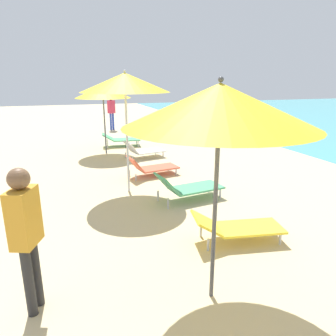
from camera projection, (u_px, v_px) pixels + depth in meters
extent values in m
cylinder|color=#4C4C51|center=(215.00, 218.00, 3.51)|extent=(0.05, 0.05, 2.08)
cone|color=yellow|center=(220.00, 105.00, 3.16)|extent=(2.04, 2.04, 0.45)
sphere|color=#4C4C51|center=(221.00, 79.00, 3.09)|extent=(0.06, 0.06, 0.06)
cube|color=yellow|center=(249.00, 228.00, 5.06)|extent=(1.15, 0.74, 0.04)
cube|color=yellow|center=(206.00, 223.00, 4.92)|extent=(0.51, 0.62, 0.27)
cylinder|color=#B2B2B7|center=(267.00, 226.00, 5.37)|extent=(0.04, 0.04, 0.20)
cylinder|color=#B2B2B7|center=(280.00, 239.00, 4.93)|extent=(0.04, 0.04, 0.20)
cylinder|color=#B2B2B7|center=(201.00, 231.00, 5.20)|extent=(0.04, 0.04, 0.20)
cylinder|color=#B2B2B7|center=(208.00, 245.00, 4.77)|extent=(0.04, 0.04, 0.20)
cylinder|color=silver|center=(127.00, 144.00, 7.02)|extent=(0.05, 0.05, 2.30)
cone|color=yellow|center=(125.00, 82.00, 6.65)|extent=(1.97, 1.97, 0.41)
sphere|color=silver|center=(125.00, 71.00, 6.58)|extent=(0.06, 0.06, 0.06)
cube|color=#D8593F|center=(158.00, 168.00, 8.57)|extent=(1.16, 0.74, 0.04)
cube|color=#D8593F|center=(135.00, 164.00, 8.21)|extent=(0.40, 0.63, 0.39)
cylinder|color=#B2B2B7|center=(168.00, 167.00, 9.00)|extent=(0.04, 0.04, 0.18)
cylinder|color=#B2B2B7|center=(176.00, 172.00, 8.59)|extent=(0.04, 0.04, 0.18)
cylinder|color=#B2B2B7|center=(129.00, 173.00, 8.46)|extent=(0.04, 0.04, 0.18)
cylinder|color=#B2B2B7|center=(136.00, 178.00, 8.05)|extent=(0.04, 0.04, 0.18)
cube|color=#4CA572|center=(196.00, 188.00, 6.83)|extent=(1.22, 0.74, 0.04)
cube|color=#4CA572|center=(167.00, 184.00, 6.46)|extent=(0.43, 0.63, 0.40)
cylinder|color=#B2B2B7|center=(208.00, 187.00, 7.29)|extent=(0.04, 0.04, 0.23)
cylinder|color=#B2B2B7|center=(220.00, 194.00, 6.86)|extent=(0.04, 0.04, 0.23)
cylinder|color=#B2B2B7|center=(158.00, 196.00, 6.73)|extent=(0.04, 0.04, 0.23)
cylinder|color=#B2B2B7|center=(168.00, 204.00, 6.31)|extent=(0.04, 0.04, 0.23)
cylinder|color=#4C4C51|center=(105.00, 126.00, 10.88)|extent=(0.05, 0.05, 1.95)
cone|color=yellow|center=(103.00, 92.00, 10.55)|extent=(1.91, 1.91, 0.43)
sphere|color=#4C4C51|center=(102.00, 84.00, 10.49)|extent=(0.06, 0.06, 0.06)
cube|color=#4CA572|center=(126.00, 139.00, 12.31)|extent=(1.14, 0.79, 0.04)
cube|color=#4CA572|center=(108.00, 137.00, 12.13)|extent=(0.49, 0.71, 0.27)
cylinder|color=#B2B2B7|center=(137.00, 141.00, 12.70)|extent=(0.04, 0.04, 0.24)
cylinder|color=#B2B2B7|center=(138.00, 144.00, 12.17)|extent=(0.04, 0.04, 0.24)
cylinder|color=#B2B2B7|center=(107.00, 142.00, 12.47)|extent=(0.04, 0.04, 0.24)
cylinder|color=#B2B2B7|center=(108.00, 145.00, 11.94)|extent=(0.04, 0.04, 0.24)
cube|color=white|center=(148.00, 151.00, 10.50)|extent=(1.15, 0.85, 0.04)
cube|color=white|center=(131.00, 147.00, 10.13)|extent=(0.42, 0.70, 0.38)
cylinder|color=#B2B2B7|center=(155.00, 151.00, 10.96)|extent=(0.04, 0.04, 0.20)
cylinder|color=#B2B2B7|center=(163.00, 155.00, 10.51)|extent=(0.04, 0.04, 0.20)
cylinder|color=#B2B2B7|center=(126.00, 155.00, 10.41)|extent=(0.04, 0.04, 0.20)
cylinder|color=#B2B2B7|center=(132.00, 159.00, 9.95)|extent=(0.04, 0.04, 0.20)
cylinder|color=#262628|center=(29.00, 282.00, 3.38)|extent=(0.11, 0.11, 0.84)
cylinder|color=#262628|center=(36.00, 273.00, 3.54)|extent=(0.11, 0.11, 0.84)
cube|color=orange|center=(24.00, 217.00, 3.26)|extent=(0.34, 0.42, 0.63)
sphere|color=brown|center=(19.00, 179.00, 3.14)|extent=(0.23, 0.23, 0.23)
cylinder|color=#334CB2|center=(111.00, 122.00, 16.13)|extent=(0.11, 0.11, 0.88)
cylinder|color=#334CB2|center=(113.00, 121.00, 16.26)|extent=(0.11, 0.11, 0.88)
cube|color=#D8334C|center=(111.00, 107.00, 15.99)|extent=(0.42, 0.38, 0.66)
sphere|color=#9E704C|center=(111.00, 98.00, 15.86)|extent=(0.24, 0.24, 0.24)
cube|color=#2659B2|center=(217.00, 138.00, 13.32)|extent=(0.52, 0.49, 0.27)
cube|color=white|center=(217.00, 134.00, 13.28)|extent=(0.53, 0.50, 0.05)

